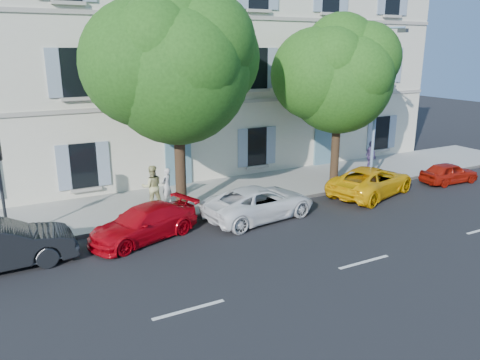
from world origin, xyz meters
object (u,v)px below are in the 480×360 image
tree_left (177,72)px  street_lamp (379,98)px  car_yellow_supercar (371,181)px  pedestrian_b (152,186)px  car_red_coupe (144,223)px  car_white_coupe (259,203)px  pedestrian_a (167,186)px  car_red_hatchback (449,173)px  tree_right (339,80)px  pedestrian_c (371,157)px

tree_left → street_lamp: 9.98m
car_yellow_supercar → pedestrian_b: 9.95m
car_red_coupe → car_white_coupe: car_white_coupe is taller
pedestrian_a → pedestrian_b: (-0.67, -0.11, 0.11)m
pedestrian_a → tree_left: bearing=71.8°
car_white_coupe → tree_left: size_ratio=0.54×
car_yellow_supercar → pedestrian_a: bearing=55.1°
tree_left → street_lamp: bearing=-3.2°
car_red_coupe → pedestrian_b: 3.12m
car_yellow_supercar → car_red_hatchback: 4.90m
pedestrian_a → pedestrian_b: pedestrian_b is taller
car_red_hatchback → car_yellow_supercar: bearing=89.3°
car_white_coupe → car_yellow_supercar: car_yellow_supercar is taller
car_red_hatchback → tree_left: size_ratio=0.36×
car_red_hatchback → tree_right: size_ratio=0.40×
car_red_coupe → pedestrian_c: (13.35, 2.91, 0.39)m
car_white_coupe → pedestrian_a: (-2.80, 3.01, 0.28)m
car_white_coupe → tree_right: (5.70, 2.40, 4.46)m
street_lamp → pedestrian_b: 11.37m
car_yellow_supercar → car_red_coupe: bearing=73.2°
tree_right → street_lamp: size_ratio=1.05×
car_red_hatchback → pedestrian_a: 14.15m
tree_right → street_lamp: 2.06m
car_red_coupe → pedestrian_a: (1.91, 2.93, 0.34)m
pedestrian_b → car_yellow_supercar: bearing=171.4°
car_yellow_supercar → car_red_hatchback: size_ratio=1.54×
pedestrian_a → car_red_hatchback: bearing=135.9°
car_red_coupe → pedestrian_a: size_ratio=2.62×
tree_right → pedestrian_b: 10.04m
car_white_coupe → street_lamp: 8.30m
car_red_hatchback → pedestrian_b: bearing=81.4°
tree_right → street_lamp: bearing=-31.9°
car_yellow_supercar → car_red_hatchback: (4.89, -0.33, -0.14)m
tree_left → pedestrian_a: bearing=103.1°
tree_right → pedestrian_b: bearing=176.8°
car_red_hatchback → street_lamp: (-3.68, 1.52, 3.78)m
tree_left → street_lamp: size_ratio=1.18×
tree_right → pedestrian_c: (2.95, 0.59, -4.12)m
car_white_coupe → car_yellow_supercar: 6.11m
car_red_coupe → pedestrian_b: pedestrian_b is taller
car_yellow_supercar → tree_right: tree_right is taller
car_red_hatchback → tree_left: 14.65m
car_red_hatchback → pedestrian_a: bearing=80.4°
car_red_hatchback → pedestrian_b: pedestrian_b is taller
car_red_coupe → pedestrian_a: pedestrian_a is taller
car_red_coupe → car_red_hatchback: car_red_coupe is taller
car_yellow_supercar → tree_left: tree_left is taller
car_white_coupe → street_lamp: bearing=-86.3°
tree_left → tree_right: bearing=3.1°
car_red_hatchback → street_lamp: size_ratio=0.42×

